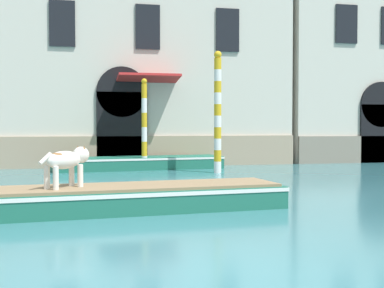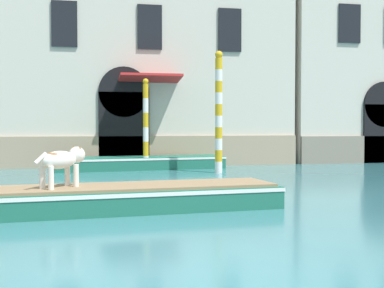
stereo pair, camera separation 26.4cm
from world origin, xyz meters
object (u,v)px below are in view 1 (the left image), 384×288
(boat_moored_near_palazzo, at_px, (138,163))
(mooring_pole_0, at_px, (144,124))
(mooring_pole_2, at_px, (218,112))
(boat_foreground, at_px, (84,199))
(dog_on_deck, at_px, (67,160))

(boat_moored_near_palazzo, xyz_separation_m, mooring_pole_0, (0.17, -0.63, 1.59))
(boat_moored_near_palazzo, bearing_deg, mooring_pole_0, -81.50)
(boat_moored_near_palazzo, relative_size, mooring_pole_2, 1.54)
(boat_foreground, relative_size, mooring_pole_2, 1.90)
(dog_on_deck, relative_size, boat_moored_near_palazzo, 0.14)
(boat_foreground, height_order, boat_moored_near_palazzo, boat_foreground)
(mooring_pole_2, bearing_deg, mooring_pole_0, 146.74)
(dog_on_deck, xyz_separation_m, mooring_pole_0, (2.96, 10.03, 0.76))
(mooring_pole_0, bearing_deg, mooring_pole_2, -33.26)
(dog_on_deck, distance_m, boat_moored_near_palazzo, 11.06)
(boat_moored_near_palazzo, bearing_deg, dog_on_deck, -110.80)
(boat_moored_near_palazzo, distance_m, mooring_pole_0, 1.72)
(mooring_pole_2, bearing_deg, dog_on_deck, -123.62)
(boat_foreground, bearing_deg, mooring_pole_0, 70.30)
(boat_foreground, distance_m, mooring_pole_0, 10.45)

